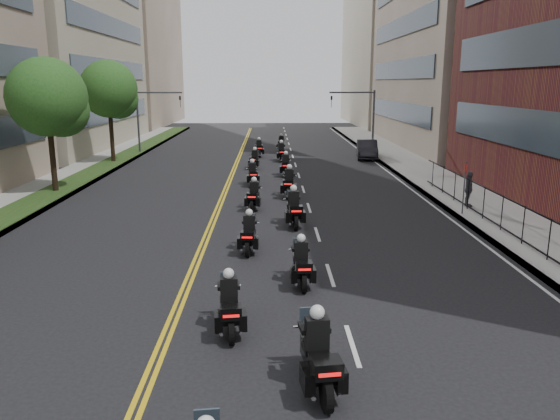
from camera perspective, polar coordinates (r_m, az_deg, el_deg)
The scene contains 24 objects.
sidewalk_right at distance 34.53m, azimuth 17.18°, elevation 2.26°, with size 4.00×90.00×0.15m, color gray.
sidewalk_left at distance 35.35m, azimuth -23.00°, elevation 2.04°, with size 4.00×90.00×0.15m, color gray.
grass_strip at distance 35.04m, azimuth -21.80°, elevation 2.22°, with size 2.00×90.00×0.04m, color #193413.
building_right_far at distance 87.84m, azimuth 12.87°, elevation 17.28°, with size 15.00×28.00×26.00m, color #A69986.
building_left_far at distance 88.56m, azimuth -17.03°, elevation 17.01°, with size 16.00×28.00×26.00m, color gray.
iron_fence at distance 22.22m, azimuth 25.16°, elevation -2.07°, with size 0.05×28.00×1.50m.
street_trees at distance 28.59m, azimuth -26.84°, elevation 9.52°, with size 4.40×38.40×7.98m.
traffic_signal_right at distance 49.97m, azimuth 8.66°, elevation 10.10°, with size 4.09×0.20×5.60m.
traffic_signal_left at distance 50.42m, azimuth -13.58°, elevation 9.91°, with size 4.09×0.20×5.60m.
motorcycle_1 at distance 11.70m, azimuth 4.00°, elevation -15.16°, with size 0.74×2.47×1.83m.
motorcycle_2 at distance 14.22m, azimuth -5.30°, elevation -10.11°, with size 0.66×2.26×1.67m.
motorcycle_3 at distance 17.32m, azimuth 2.25°, elevation -5.78°, with size 0.53×2.21×1.63m.
motorcycle_4 at distance 20.65m, azimuth -3.25°, elevation -2.64°, with size 0.53×2.22×1.64m.
motorcycle_5 at distance 24.26m, azimuth 1.45°, elevation -0.02°, with size 0.64×2.50×1.84m.
motorcycle_6 at distance 27.53m, azimuth -2.75°, elevation 1.40°, with size 0.61×2.23×1.65m.
motorcycle_7 at distance 30.53m, azimuth 0.96°, elevation 2.72°, with size 0.69×2.48×1.83m.
motorcycle_8 at distance 33.98m, azimuth -2.89°, elevation 3.66°, with size 0.62×2.24×1.65m.
motorcycle_9 at distance 37.42m, azimuth 0.60°, elevation 4.59°, with size 0.54×2.32×1.71m.
motorcycle_10 at distance 40.63m, azimuth -2.67°, elevation 5.21°, with size 0.65×2.18×1.61m.
motorcycle_11 at distance 44.56m, azimuth 0.14°, elevation 5.99°, with size 0.56×2.34×1.73m.
motorcycle_12 at distance 47.36m, azimuth -2.20°, elevation 6.38°, with size 0.60×2.26×1.67m.
motorcycle_13 at distance 51.19m, azimuth 0.12°, elevation 6.89°, with size 0.61×2.22×1.64m.
parked_sedan at distance 46.76m, azimuth 9.08°, elevation 6.28°, with size 1.64×4.69×1.55m, color black.
pedestrian_c at distance 29.01m, azimuth 19.12°, elevation 2.06°, with size 1.04×0.43×1.78m, color #43434B.
Camera 1 is at (1.19, -7.20, 6.28)m, focal length 35.00 mm.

